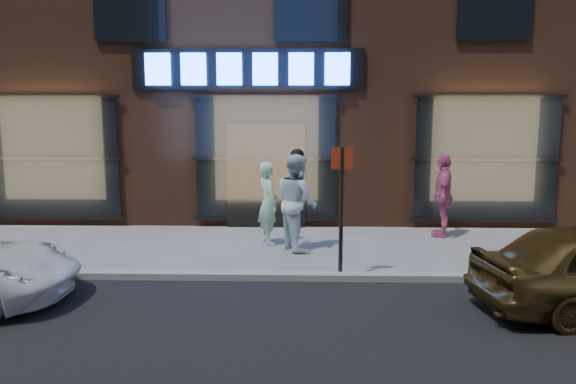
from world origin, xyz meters
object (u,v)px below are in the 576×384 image
Objects in this scene: man_bowtie at (268,203)px; man_cap at (297,202)px; sign_post at (341,200)px; passerby at (443,195)px.

man_bowtie is 0.73m from man_cap.
man_bowtie is 2.68m from sign_post.
passerby is (3.72, 0.76, 0.05)m from man_bowtie.
passerby is at bearing 55.85° from sign_post.
passerby reaches higher than man_bowtie.
passerby is (3.13, 1.17, -0.06)m from man_cap.
sign_post is at bearing -173.03° from man_bowtie.
passerby is at bearing -94.57° from man_cap.
man_cap is at bearing -55.38° from passerby.
passerby is 3.89m from sign_post.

